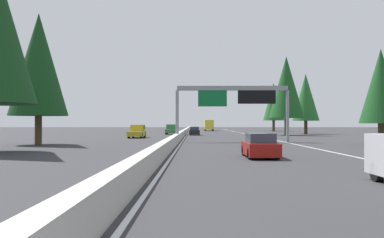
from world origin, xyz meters
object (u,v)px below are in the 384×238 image
at_px(sign_gantry_overhead, 234,97).
at_px(sedan_far_right, 195,131).
at_px(conifer_right_near, 381,86).
at_px(conifer_right_distant, 274,102).
at_px(oncoming_far, 137,131).
at_px(conifer_left_near, 39,64).
at_px(conifer_right_mid, 286,87).
at_px(box_truck_far_left, 209,125).
at_px(conifer_right_far, 306,97).
at_px(sedan_distant_b, 260,146).
at_px(oncoming_near, 171,129).

relative_size(sign_gantry_overhead, sedan_far_right, 2.88).
height_order(conifer_right_near, conifer_right_distant, conifer_right_distant).
bearing_deg(oncoming_far, conifer_left_near, -19.37).
bearing_deg(sedan_far_right, conifer_right_mid, -92.00).
relative_size(sedan_far_right, conifer_right_near, 0.47).
height_order(sedan_far_right, box_truck_far_left, box_truck_far_left).
xyz_separation_m(sign_gantry_overhead, conifer_right_mid, (25.44, -11.46, 3.36)).
bearing_deg(sign_gantry_overhead, conifer_right_distant, -14.48).
xyz_separation_m(conifer_right_near, conifer_right_far, (39.74, -3.31, 1.42)).
relative_size(box_truck_far_left, oncoming_far, 1.52).
height_order(sedan_distant_b, conifer_right_distant, conifer_right_distant).
xyz_separation_m(sign_gantry_overhead, conifer_right_distant, (64.77, -16.72, 2.89)).
bearing_deg(sedan_distant_b, conifer_right_near, -42.84).
height_order(conifer_right_far, conifer_right_distant, conifer_right_distant).
relative_size(sedan_far_right, conifer_left_near, 0.35).
xyz_separation_m(sign_gantry_overhead, conifer_right_far, (33.92, -17.07, 2.13)).
bearing_deg(oncoming_near, sign_gantry_overhead, 15.29).
xyz_separation_m(conifer_right_mid, conifer_left_near, (-31.88, 30.89, -0.58)).
relative_size(oncoming_near, conifer_right_mid, 0.41).
height_order(conifer_right_near, conifer_right_mid, conifer_right_mid).
xyz_separation_m(sedan_far_right, conifer_right_far, (7.93, -21.49, 6.42)).
bearing_deg(conifer_right_distant, sedan_far_right, 151.40).
distance_m(sign_gantry_overhead, oncoming_far, 18.54).
bearing_deg(conifer_left_near, oncoming_far, -19.37).
relative_size(oncoming_far, conifer_left_near, 0.44).
relative_size(oncoming_far, conifer_right_distant, 0.43).
height_order(sedan_distant_b, oncoming_far, oncoming_far).
xyz_separation_m(sedan_far_right, conifer_right_mid, (-0.56, -15.88, 7.64)).
bearing_deg(conifer_left_near, sign_gantry_overhead, -71.66).
height_order(sedan_far_right, conifer_right_near, conifer_right_near).
distance_m(box_truck_far_left, oncoming_near, 36.55).
bearing_deg(conifer_right_near, conifer_right_far, -4.76).
bearing_deg(conifer_right_far, sedan_distant_b, 162.38).
distance_m(conifer_right_near, conifer_right_far, 39.90).
bearing_deg(conifer_right_distant, conifer_right_far, -179.36).
relative_size(sign_gantry_overhead, conifer_right_mid, 0.93).
distance_m(sedan_far_right, box_truck_far_left, 42.04).
relative_size(sedan_far_right, conifer_right_far, 0.38).
height_order(sign_gantry_overhead, sedan_far_right, sign_gantry_overhead).
bearing_deg(oncoming_near, conifer_left_near, -15.33).
bearing_deg(conifer_right_near, oncoming_near, 30.66).
relative_size(sedan_distant_b, conifer_right_near, 0.47).
distance_m(sign_gantry_overhead, sedan_far_right, 26.71).
bearing_deg(sedan_far_right, conifer_left_near, 155.17).
height_order(sedan_distant_b, oncoming_near, oncoming_near).
relative_size(sedan_distant_b, conifer_right_distant, 0.34).
bearing_deg(oncoming_near, oncoming_far, -11.09).
xyz_separation_m(oncoming_far, conifer_right_near, (-18.81, -26.35, 4.76)).
bearing_deg(sedan_far_right, box_truck_far_left, -5.35).
distance_m(conifer_right_mid, conifer_right_far, 10.24).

